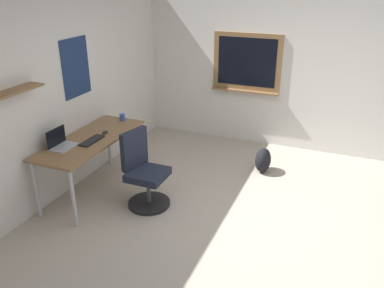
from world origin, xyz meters
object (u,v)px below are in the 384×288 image
at_px(desk, 91,143).
at_px(office_chair, 144,174).
at_px(laptop, 61,143).
at_px(backpack, 263,160).
at_px(computer_mouse, 105,132).
at_px(coffee_mug, 122,117).
at_px(keyboard, 92,141).

height_order(desk, office_chair, office_chair).
distance_m(laptop, backpack, 2.78).
relative_size(office_chair, computer_mouse, 9.13).
bearing_deg(coffee_mug, laptop, 170.36).
relative_size(desk, backpack, 4.52).
bearing_deg(desk, backpack, -54.01).
bearing_deg(backpack, office_chair, 140.73).
height_order(laptop, backpack, laptop).
height_order(desk, laptop, laptop).
relative_size(desk, keyboard, 4.38).
height_order(keyboard, coffee_mug, coffee_mug).
distance_m(office_chair, keyboard, 0.76).
bearing_deg(keyboard, backpack, -51.25).
bearing_deg(coffee_mug, keyboard, -176.38).
bearing_deg(laptop, coffee_mug, -9.64).
bearing_deg(backpack, desk, 125.99).
height_order(laptop, keyboard, laptop).
relative_size(office_chair, laptop, 3.06).
bearing_deg(coffee_mug, office_chair, -135.44).
xyz_separation_m(office_chair, keyboard, (-0.06, 0.67, 0.36)).
bearing_deg(desk, office_chair, -91.93).
distance_m(desk, keyboard, 0.14).
bearing_deg(computer_mouse, desk, 157.99).
bearing_deg(computer_mouse, backpack, -56.99).
xyz_separation_m(desk, laptop, (-0.36, 0.15, 0.12)).
bearing_deg(backpack, computer_mouse, 123.01).
distance_m(office_chair, backpack, 1.84).
relative_size(office_chair, backpack, 2.65).
bearing_deg(keyboard, computer_mouse, 0.00).
xyz_separation_m(laptop, backpack, (1.75, -2.06, -0.63)).
distance_m(laptop, keyboard, 0.37).
bearing_deg(laptop, backpack, -49.65).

